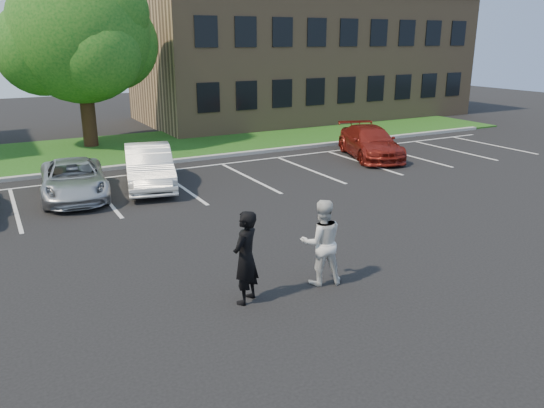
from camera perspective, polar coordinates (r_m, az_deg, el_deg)
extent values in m
plane|color=black|center=(12.99, 2.13, -6.43)|extent=(90.00, 90.00, 0.00)
cube|color=gray|center=(23.59, -12.95, 4.26)|extent=(40.00, 0.30, 0.15)
cube|color=#19480D|center=(27.39, -15.30, 5.79)|extent=(44.00, 8.00, 0.08)
cube|color=silver|center=(18.94, -25.90, -0.48)|extent=(0.12, 5.20, 0.01)
cube|color=silver|center=(19.22, -17.61, 0.72)|extent=(0.12, 5.20, 0.01)
cube|color=silver|center=(19.89, -9.72, 1.85)|extent=(0.12, 5.20, 0.01)
cube|color=silver|center=(20.92, -2.46, 2.85)|extent=(0.12, 5.20, 0.01)
cube|color=silver|center=(22.26, 4.02, 3.71)|extent=(0.12, 5.20, 0.01)
cube|color=silver|center=(23.85, 9.72, 4.43)|extent=(0.12, 5.20, 0.01)
cube|color=silver|center=(25.65, 14.67, 5.01)|extent=(0.12, 5.20, 0.01)
cube|color=silver|center=(27.62, 18.95, 5.48)|extent=(0.12, 5.20, 0.01)
cube|color=silver|center=(29.72, 22.65, 5.87)|extent=(0.12, 5.20, 0.01)
cube|color=silver|center=(22.81, -8.65, 3.89)|extent=(34.00, 0.12, 0.01)
cube|color=#8D6E4D|center=(37.98, 3.47, 15.44)|extent=(22.00, 10.00, 8.00)
cube|color=black|center=(29.43, -6.85, 11.30)|extent=(1.30, 0.06, 1.60)
cube|color=black|center=(29.28, -7.10, 17.93)|extent=(1.30, 0.06, 1.60)
cube|color=black|center=(30.36, -2.75, 11.58)|extent=(1.30, 0.06, 1.60)
cube|color=black|center=(30.21, -2.84, 18.01)|extent=(1.30, 0.06, 1.60)
cube|color=black|center=(31.43, 1.10, 11.79)|extent=(1.30, 0.06, 1.60)
cube|color=black|center=(31.28, 1.14, 18.00)|extent=(1.30, 0.06, 1.60)
cube|color=black|center=(32.63, 4.69, 11.94)|extent=(1.30, 0.06, 1.60)
cube|color=black|center=(32.49, 4.85, 17.92)|extent=(1.30, 0.06, 1.60)
cube|color=black|center=(33.94, 8.02, 12.04)|extent=(1.30, 0.06, 1.60)
cube|color=black|center=(33.80, 8.27, 17.78)|extent=(1.30, 0.06, 1.60)
cube|color=black|center=(35.35, 11.09, 12.10)|extent=(1.30, 0.06, 1.60)
cube|color=black|center=(35.22, 11.42, 17.61)|extent=(1.30, 0.06, 1.60)
cube|color=black|center=(36.85, 13.92, 12.12)|extent=(1.30, 0.06, 1.60)
cube|color=black|center=(36.73, 14.32, 17.40)|extent=(1.30, 0.06, 1.60)
cube|color=black|center=(38.43, 16.52, 12.11)|extent=(1.30, 0.06, 1.60)
cube|color=black|center=(38.31, 16.97, 17.17)|extent=(1.30, 0.06, 1.60)
cube|color=black|center=(40.08, 18.91, 12.09)|extent=(1.30, 0.06, 1.60)
cube|color=black|center=(39.97, 19.41, 16.93)|extent=(1.30, 0.06, 1.60)
cylinder|color=black|center=(28.19, -19.15, 8.99)|extent=(0.70, 0.70, 3.20)
sphere|color=#0F4E12|center=(27.96, -19.96, 16.90)|extent=(6.60, 6.60, 6.60)
sphere|color=#0F4E12|center=(28.95, -16.86, 16.17)|extent=(4.60, 4.60, 4.60)
sphere|color=#0F4E12|center=(28.13, -23.47, 15.09)|extent=(4.40, 4.40, 4.40)
sphere|color=#0F4E12|center=(26.56, -18.33, 15.13)|extent=(4.00, 4.00, 4.00)
sphere|color=#0F4E12|center=(29.46, -21.76, 17.27)|extent=(4.20, 4.20, 4.20)
sphere|color=#0F4E12|center=(27.33, -17.23, 19.06)|extent=(3.80, 3.80, 3.80)
imported|color=black|center=(10.82, -2.86, -5.76)|extent=(0.86, 0.80, 1.98)
imported|color=silver|center=(11.69, 5.34, -4.10)|extent=(1.12, 0.98, 1.94)
imported|color=#B3B6BB|center=(19.41, -20.56, 2.50)|extent=(2.57, 4.74, 1.26)
imported|color=white|center=(19.99, -13.10, 3.95)|extent=(2.57, 4.86, 1.52)
imported|color=maroon|center=(24.83, 10.51, 6.53)|extent=(3.44, 5.23, 1.41)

